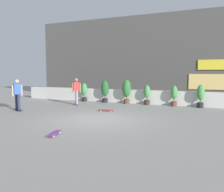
# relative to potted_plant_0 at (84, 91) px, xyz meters

# --- Properties ---
(ground_plane) EXTENTS (48.00, 48.00, 0.00)m
(ground_plane) POSITION_rel_potted_plant_0_xyz_m (3.92, -5.55, -0.73)
(ground_plane) COLOR gray
(planter_wall) EXTENTS (18.00, 0.40, 0.90)m
(planter_wall) POSITION_rel_potted_plant_0_xyz_m (3.92, 0.45, -0.28)
(planter_wall) COLOR beige
(planter_wall) RESTS_ON ground
(building_backdrop) EXTENTS (20.00, 2.08, 6.50)m
(building_backdrop) POSITION_rel_potted_plant_0_xyz_m (3.93, 4.45, 2.52)
(building_backdrop) COLOR #4C4947
(building_backdrop) RESTS_ON ground
(potted_plant_0) EXTENTS (0.42, 0.42, 1.31)m
(potted_plant_0) POSITION_rel_potted_plant_0_xyz_m (0.00, 0.00, 0.00)
(potted_plant_0) COLOR black
(potted_plant_0) RESTS_ON ground
(potted_plant_1) EXTENTS (0.52, 0.52, 1.51)m
(potted_plant_1) POSITION_rel_potted_plant_0_xyz_m (1.64, 0.00, 0.15)
(potted_plant_1) COLOR black
(potted_plant_1) RESTS_ON ground
(potted_plant_2) EXTENTS (0.56, 0.56, 1.60)m
(potted_plant_2) POSITION_rel_potted_plant_0_xyz_m (3.21, 0.00, 0.21)
(potted_plant_2) COLOR brown
(potted_plant_2) RESTS_ON ground
(potted_plant_3) EXTENTS (0.40, 0.40, 1.26)m
(potted_plant_3) POSITION_rel_potted_plant_0_xyz_m (4.60, 0.00, -0.04)
(potted_plant_3) COLOR #2D2823
(potted_plant_3) RESTS_ON ground
(potted_plant_4) EXTENTS (0.40, 0.40, 1.26)m
(potted_plant_4) POSITION_rel_potted_plant_0_xyz_m (6.30, 0.00, -0.04)
(potted_plant_4) COLOR brown
(potted_plant_4) RESTS_ON ground
(potted_plant_5) EXTENTS (0.44, 0.44, 1.35)m
(potted_plant_5) POSITION_rel_potted_plant_0_xyz_m (7.81, 0.00, 0.04)
(potted_plant_5) COLOR black
(potted_plant_5) RESTS_ON ground
(skater_by_wall_left) EXTENTS (0.64, 0.76, 1.70)m
(skater_by_wall_left) POSITION_rel_potted_plant_0_xyz_m (0.50, -1.84, 0.21)
(skater_by_wall_left) COLOR #72338C
(skater_by_wall_left) RESTS_ON ground
(skater_foreground) EXTENTS (0.81, 0.54, 1.70)m
(skater_foreground) POSITION_rel_potted_plant_0_xyz_m (-1.13, -5.16, 0.21)
(skater_foreground) COLOR black
(skater_foreground) RESTS_ON ground
(skateboard_near_camera) EXTENTS (0.39, 0.82, 0.08)m
(skateboard_near_camera) POSITION_rel_potted_plant_0_xyz_m (3.79, -8.51, -0.67)
(skateboard_near_camera) COLOR #72338C
(skateboard_near_camera) RESTS_ON ground
(skateboard_aside) EXTENTS (0.82, 0.38, 0.08)m
(skateboard_aside) POSITION_rel_potted_plant_0_xyz_m (3.29, -3.40, -0.67)
(skateboard_aside) COLOR maroon
(skateboard_aside) RESTS_ON ground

